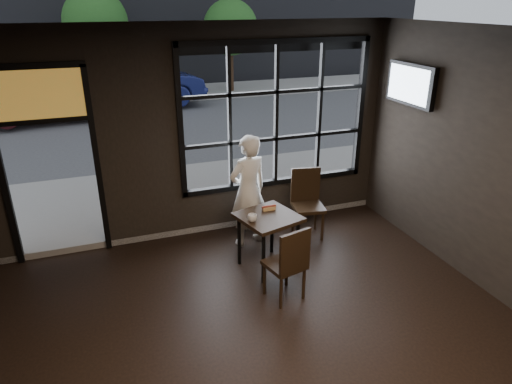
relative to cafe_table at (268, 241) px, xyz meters
name	(u,v)px	position (x,y,z in m)	size (l,w,h in m)	color
ceiling	(311,40)	(-0.57, -2.18, 2.81)	(6.00, 7.00, 0.02)	black
window_frame	(276,116)	(0.63, 1.32, 1.40)	(3.06, 0.12, 2.28)	black
stained_transom	(37,94)	(-2.67, 1.32, 1.95)	(1.20, 0.06, 0.70)	orange
street_asphalt	(115,67)	(-0.57, 21.82, -0.42)	(60.00, 41.00, 0.04)	#545456
cafe_table	(268,241)	(0.00, 0.00, 0.00)	(0.73, 0.73, 0.80)	black
chair_near	(284,262)	(-0.06, -0.72, 0.10)	(0.43, 0.43, 1.00)	black
chair_window	(308,205)	(0.91, 0.63, 0.14)	(0.46, 0.46, 1.07)	black
man	(248,191)	(-0.03, 0.75, 0.46)	(0.62, 0.41, 1.71)	white
hotdog	(269,208)	(0.07, 0.16, 0.42)	(0.20, 0.08, 0.06)	tan
cup	(252,218)	(-0.26, -0.08, 0.44)	(0.12, 0.12, 0.10)	silver
tv	(411,84)	(2.36, 0.42, 1.93)	(0.12, 1.02, 0.59)	black
navy_car	(134,84)	(-0.64, 10.64, 0.47)	(1.62, 4.64, 1.53)	#141B4F
maroon_car	(52,91)	(-3.11, 9.90, 0.51)	(1.90, 4.73, 1.61)	#5A1B21
tree_left	(96,22)	(-1.52, 12.97, 2.30)	(2.25, 2.25, 3.83)	#332114
tree_right	(230,28)	(3.26, 12.34, 2.06)	(2.04, 2.04, 3.48)	#332114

